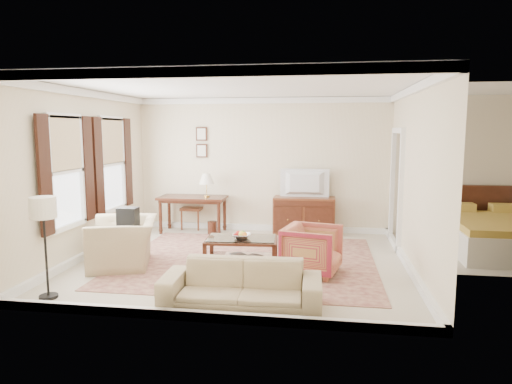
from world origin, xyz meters
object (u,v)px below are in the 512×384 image
(writing_desk, at_px, (193,201))
(club_armchair, at_px, (123,235))
(sideboard, at_px, (304,216))
(sofa, at_px, (241,278))
(coffee_table, at_px, (241,244))
(striped_armchair, at_px, (312,248))
(tv, at_px, (305,174))

(writing_desk, bearing_deg, club_armchair, -99.44)
(sideboard, bearing_deg, sofa, -97.85)
(sideboard, distance_m, club_armchair, 3.92)
(sideboard, distance_m, sofa, 4.26)
(writing_desk, bearing_deg, sofa, -65.88)
(writing_desk, distance_m, sofa, 4.43)
(writing_desk, relative_size, sideboard, 1.11)
(coffee_table, xyz_separation_m, striped_armchair, (1.14, -0.20, 0.04))
(writing_desk, bearing_deg, coffee_table, -57.41)
(striped_armchair, bearing_deg, club_armchair, 103.24)
(tv, distance_m, sofa, 4.33)
(tv, bearing_deg, striped_armchair, 95.28)
(club_armchair, relative_size, sofa, 0.60)
(writing_desk, xyz_separation_m, coffee_table, (1.50, -2.34, -0.30))
(striped_armchair, xyz_separation_m, club_armchair, (-3.06, -0.01, 0.10))
(club_armchair, bearing_deg, sofa, 38.72)
(coffee_table, distance_m, sofa, 1.72)
(sideboard, bearing_deg, writing_desk, -175.68)
(sideboard, height_order, club_armchair, club_armchair)
(writing_desk, distance_m, coffee_table, 2.80)
(striped_armchair, height_order, sofa, striped_armchair)
(coffee_table, xyz_separation_m, sofa, (0.31, -1.70, 0.02))
(sideboard, height_order, coffee_table, sideboard)
(sideboard, distance_m, coffee_table, 2.68)
(tv, distance_m, coffee_table, 2.81)
(tv, height_order, sofa, tv)
(club_armchair, bearing_deg, sideboard, 116.55)
(coffee_table, xyz_separation_m, club_armchair, (-1.92, -0.21, 0.14))
(writing_desk, bearing_deg, striped_armchair, -43.90)
(coffee_table, bearing_deg, club_armchair, -173.82)
(writing_desk, xyz_separation_m, club_armchair, (-0.42, -2.55, -0.16))
(tv, distance_m, striped_armchair, 2.85)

